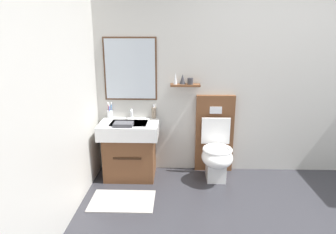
# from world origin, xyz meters

# --- Properties ---
(wall_back) EXTENTS (5.05, 0.27, 2.59)m
(wall_back) POSITION_xyz_m (-0.02, 1.74, 1.29)
(wall_back) COLOR beige
(wall_back) RESTS_ON ground
(wall_left) EXTENTS (0.12, 3.60, 2.59)m
(wall_left) POSITION_xyz_m (-2.47, 0.00, 1.29)
(wall_left) COLOR beige
(wall_left) RESTS_ON ground
(bath_mat) EXTENTS (0.68, 0.44, 0.01)m
(bath_mat) POSITION_xyz_m (-1.97, 0.84, 0.01)
(bath_mat) COLOR #9E9993
(bath_mat) RESTS_ON ground
(vanity_sink_left) EXTENTS (0.71, 0.53, 0.70)m
(vanity_sink_left) POSITION_xyz_m (-1.97, 1.45, 0.38)
(vanity_sink_left) COLOR brown
(vanity_sink_left) RESTS_ON ground
(tap_on_left_sink) EXTENTS (0.03, 0.13, 0.11)m
(tap_on_left_sink) POSITION_xyz_m (-1.97, 1.65, 0.77)
(tap_on_left_sink) COLOR silver
(tap_on_left_sink) RESTS_ON vanity_sink_left
(toilet) EXTENTS (0.48, 0.62, 1.00)m
(toilet) POSITION_xyz_m (-0.91, 1.48, 0.38)
(toilet) COLOR brown
(toilet) RESTS_ON ground
(toothbrush_cup) EXTENTS (0.07, 0.07, 0.21)m
(toothbrush_cup) POSITION_xyz_m (-2.24, 1.64, 0.76)
(toothbrush_cup) COLOR silver
(toothbrush_cup) RESTS_ON vanity_sink_left
(soap_dispenser) EXTENTS (0.06, 0.06, 0.17)m
(soap_dispenser) POSITION_xyz_m (-1.69, 1.65, 0.78)
(soap_dispenser) COLOR gray
(soap_dispenser) RESTS_ON vanity_sink_left
(folded_hand_towel) EXTENTS (0.22, 0.16, 0.04)m
(folded_hand_towel) POSITION_xyz_m (-2.01, 1.29, 0.72)
(folded_hand_towel) COLOR #47474C
(folded_hand_towel) RESTS_ON vanity_sink_left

